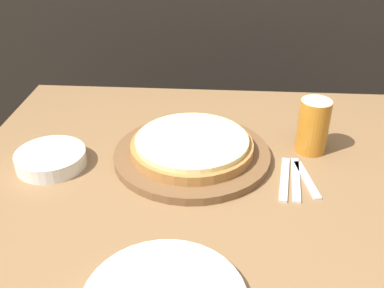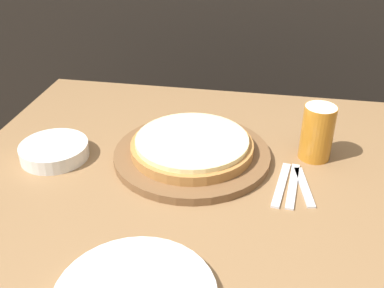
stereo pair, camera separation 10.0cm
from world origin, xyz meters
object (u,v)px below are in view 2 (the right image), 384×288
at_px(beer_glass, 318,130).
at_px(fork, 281,184).
at_px(dinner_knife, 293,185).
at_px(spoon, 304,187).
at_px(pizza_on_board, 192,150).
at_px(side_bowl, 54,151).

height_order(beer_glass, fork, beer_glass).
height_order(dinner_knife, spoon, same).
distance_m(beer_glass, spoon, 0.15).
distance_m(beer_glass, dinner_knife, 0.16).
bearing_deg(beer_glass, dinner_knife, -110.94).
bearing_deg(spoon, dinner_knife, 180.00).
distance_m(pizza_on_board, dinner_knife, 0.25).
xyz_separation_m(pizza_on_board, fork, (0.22, -0.08, -0.02)).
height_order(fork, dinner_knife, same).
relative_size(pizza_on_board, beer_glass, 2.78).
bearing_deg(fork, spoon, 0.00).
bearing_deg(side_bowl, pizza_on_board, 9.38).
bearing_deg(fork, pizza_on_board, 160.66).
distance_m(dinner_knife, spoon, 0.03).
bearing_deg(side_bowl, beer_glass, 10.34).
relative_size(beer_glass, fork, 0.79).
height_order(pizza_on_board, dinner_knife, pizza_on_board).
distance_m(beer_glass, side_bowl, 0.63).
xyz_separation_m(pizza_on_board, dinner_knife, (0.24, -0.08, -0.02)).
xyz_separation_m(beer_glass, dinner_knife, (-0.05, -0.13, -0.07)).
height_order(beer_glass, side_bowl, beer_glass).
bearing_deg(beer_glass, side_bowl, -169.66).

